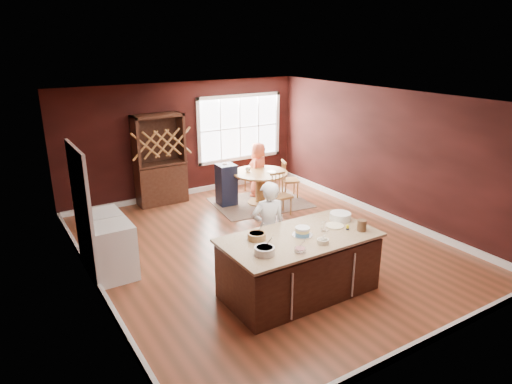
% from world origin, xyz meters
% --- Properties ---
extents(room_shell, '(7.00, 7.00, 7.00)m').
position_xyz_m(room_shell, '(0.00, 0.00, 1.35)').
color(room_shell, brown).
rests_on(room_shell, ground).
extents(window, '(2.36, 0.10, 1.66)m').
position_xyz_m(window, '(1.50, 3.47, 1.50)').
color(window, white).
rests_on(window, room_shell).
extents(doorway, '(0.08, 1.26, 2.13)m').
position_xyz_m(doorway, '(-2.97, 0.60, 1.02)').
color(doorway, white).
rests_on(doorway, room_shell).
extents(kitchen_island, '(2.30, 1.20, 0.92)m').
position_xyz_m(kitchen_island, '(-0.43, -1.62, 0.44)').
color(kitchen_island, black).
rests_on(kitchen_island, ground).
extents(dining_table, '(1.26, 1.26, 0.75)m').
position_xyz_m(dining_table, '(1.18, 2.00, 0.53)').
color(dining_table, olive).
rests_on(dining_table, ground).
extents(baker, '(0.63, 0.48, 1.55)m').
position_xyz_m(baker, '(-0.48, -0.85, 0.78)').
color(baker, white).
rests_on(baker, ground).
extents(layer_cake, '(0.30, 0.30, 0.12)m').
position_xyz_m(layer_cake, '(-0.38, -1.61, 0.98)').
color(layer_cake, silver).
rests_on(layer_cake, kitchen_island).
extents(bowl_blue, '(0.28, 0.28, 0.11)m').
position_xyz_m(bowl_blue, '(-1.18, -1.84, 0.97)').
color(bowl_blue, silver).
rests_on(bowl_blue, kitchen_island).
extents(bowl_yellow, '(0.26, 0.26, 0.10)m').
position_xyz_m(bowl_yellow, '(-1.02, -1.38, 0.97)').
color(bowl_yellow, olive).
rests_on(bowl_yellow, kitchen_island).
extents(bowl_pink, '(0.16, 0.16, 0.06)m').
position_xyz_m(bowl_pink, '(-0.73, -2.03, 0.95)').
color(bowl_pink, white).
rests_on(bowl_pink, kitchen_island).
extents(bowl_olive, '(0.17, 0.17, 0.06)m').
position_xyz_m(bowl_olive, '(-0.30, -1.98, 0.95)').
color(bowl_olive, beige).
rests_on(bowl_olive, kitchen_island).
extents(drinking_glass, '(0.08, 0.08, 0.15)m').
position_xyz_m(drinking_glass, '(-0.02, -1.65, 1.00)').
color(drinking_glass, white).
rests_on(drinking_glass, kitchen_island).
extents(dinner_plate, '(0.28, 0.28, 0.02)m').
position_xyz_m(dinner_plate, '(0.24, -1.60, 0.93)').
color(dinner_plate, beige).
rests_on(dinner_plate, kitchen_island).
extents(white_tub, '(0.33, 0.33, 0.11)m').
position_xyz_m(white_tub, '(0.50, -1.44, 0.98)').
color(white_tub, silver).
rests_on(white_tub, kitchen_island).
extents(stoneware_crock, '(0.14, 0.14, 0.17)m').
position_xyz_m(stoneware_crock, '(0.48, -1.94, 1.00)').
color(stoneware_crock, brown).
rests_on(stoneware_crock, kitchen_island).
extents(toy_figurine, '(0.05, 0.05, 0.08)m').
position_xyz_m(toy_figurine, '(0.32, -1.81, 0.96)').
color(toy_figurine, '#E4D701').
rests_on(toy_figurine, kitchen_island).
extents(rug, '(2.27, 1.86, 0.01)m').
position_xyz_m(rug, '(1.18, 2.00, 0.01)').
color(rug, brown).
rests_on(rug, ground).
extents(chair_east, '(0.48, 0.49, 0.92)m').
position_xyz_m(chair_east, '(2.03, 1.99, 0.46)').
color(chair_east, '#9D6D3B').
rests_on(chair_east, ground).
extents(chair_south, '(0.40, 0.38, 0.92)m').
position_xyz_m(chair_south, '(1.19, 1.14, 0.46)').
color(chair_south, brown).
rests_on(chair_south, ground).
extents(chair_north, '(0.44, 0.42, 0.97)m').
position_xyz_m(chair_north, '(1.51, 2.80, 0.48)').
color(chair_north, brown).
rests_on(chair_north, ground).
extents(seated_woman, '(0.76, 0.72, 1.31)m').
position_xyz_m(seated_woman, '(1.42, 2.46, 0.66)').
color(seated_woman, '#E45D39').
rests_on(seated_woman, ground).
extents(high_chair, '(0.43, 0.43, 0.99)m').
position_xyz_m(high_chair, '(0.48, 2.33, 0.49)').
color(high_chair, black).
rests_on(high_chair, ground).
extents(toddler, '(0.18, 0.14, 0.26)m').
position_xyz_m(toddler, '(0.43, 2.35, 0.81)').
color(toddler, '#8CA5BF').
rests_on(toddler, high_chair).
extents(table_plate, '(0.21, 0.21, 0.02)m').
position_xyz_m(table_plate, '(1.39, 1.85, 0.76)').
color(table_plate, beige).
rests_on(table_plate, dining_table).
extents(table_cup, '(0.12, 0.12, 0.09)m').
position_xyz_m(table_cup, '(0.96, 2.17, 0.80)').
color(table_cup, '#EAE8CD').
rests_on(table_cup, dining_table).
extents(hutch, '(1.12, 0.47, 2.06)m').
position_xyz_m(hutch, '(-0.73, 3.22, 1.03)').
color(hutch, black).
rests_on(hutch, ground).
extents(washer, '(0.62, 0.60, 0.91)m').
position_xyz_m(washer, '(-2.64, 0.28, 0.45)').
color(washer, white).
rests_on(washer, ground).
extents(dryer, '(0.62, 0.60, 0.91)m').
position_xyz_m(dryer, '(-2.64, 0.92, 0.45)').
color(dryer, white).
rests_on(dryer, ground).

